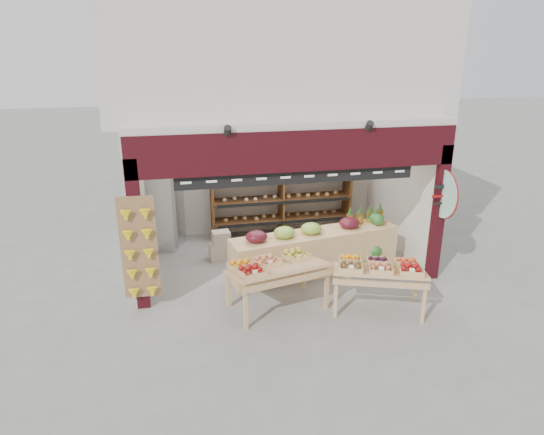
{
  "coord_description": "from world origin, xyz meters",
  "views": [
    {
      "loc": [
        -2.09,
        -8.84,
        4.32
      ],
      "look_at": [
        -0.28,
        -0.2,
        1.18
      ],
      "focal_mm": 32.0,
      "sensor_mm": 36.0,
      "label": 1
    }
  ],
  "objects_px": {
    "mid_counter": "(314,251)",
    "display_table_left": "(270,267)",
    "refrigerator": "(161,204)",
    "cardboard_stack": "(230,247)",
    "watermelon_pile": "(373,260)",
    "display_table_right": "(379,268)",
    "back_shelving": "(282,184)"
  },
  "relations": [
    {
      "from": "back_shelving",
      "to": "display_table_right",
      "type": "xyz_separation_m",
      "value": [
        0.81,
        -3.87,
        -0.47
      ]
    },
    {
      "from": "cardboard_stack",
      "to": "display_table_right",
      "type": "bearing_deg",
      "value": -50.52
    },
    {
      "from": "display_table_left",
      "to": "watermelon_pile",
      "type": "bearing_deg",
      "value": 25.09
    },
    {
      "from": "refrigerator",
      "to": "mid_counter",
      "type": "distance_m",
      "value": 3.62
    },
    {
      "from": "back_shelving",
      "to": "mid_counter",
      "type": "bearing_deg",
      "value": -86.11
    },
    {
      "from": "back_shelving",
      "to": "display_table_right",
      "type": "bearing_deg",
      "value": -78.22
    },
    {
      "from": "display_table_left",
      "to": "watermelon_pile",
      "type": "distance_m",
      "value": 2.69
    },
    {
      "from": "refrigerator",
      "to": "mid_counter",
      "type": "height_order",
      "value": "refrigerator"
    },
    {
      "from": "back_shelving",
      "to": "display_table_right",
      "type": "relative_size",
      "value": 1.93
    },
    {
      "from": "mid_counter",
      "to": "display_table_left",
      "type": "height_order",
      "value": "mid_counter"
    },
    {
      "from": "back_shelving",
      "to": "cardboard_stack",
      "type": "height_order",
      "value": "back_shelving"
    },
    {
      "from": "refrigerator",
      "to": "display_table_left",
      "type": "xyz_separation_m",
      "value": [
        1.8,
        -3.22,
        -0.22
      ]
    },
    {
      "from": "back_shelving",
      "to": "watermelon_pile",
      "type": "xyz_separation_m",
      "value": [
        1.38,
        -2.35,
        -1.06
      ]
    },
    {
      "from": "back_shelving",
      "to": "watermelon_pile",
      "type": "relative_size",
      "value": 4.6
    },
    {
      "from": "mid_counter",
      "to": "cardboard_stack",
      "type": "bearing_deg",
      "value": 145.27
    },
    {
      "from": "refrigerator",
      "to": "display_table_right",
      "type": "relative_size",
      "value": 1.16
    },
    {
      "from": "cardboard_stack",
      "to": "mid_counter",
      "type": "height_order",
      "value": "mid_counter"
    },
    {
      "from": "cardboard_stack",
      "to": "display_table_right",
      "type": "height_order",
      "value": "display_table_right"
    },
    {
      "from": "refrigerator",
      "to": "display_table_left",
      "type": "relative_size",
      "value": 1.13
    },
    {
      "from": "cardboard_stack",
      "to": "display_table_left",
      "type": "height_order",
      "value": "display_table_left"
    },
    {
      "from": "mid_counter",
      "to": "display_table_left",
      "type": "bearing_deg",
      "value": -133.98
    },
    {
      "from": "cardboard_stack",
      "to": "display_table_left",
      "type": "distance_m",
      "value": 2.37
    },
    {
      "from": "back_shelving",
      "to": "refrigerator",
      "type": "distance_m",
      "value": 2.82
    },
    {
      "from": "back_shelving",
      "to": "display_table_left",
      "type": "height_order",
      "value": "back_shelving"
    },
    {
      "from": "back_shelving",
      "to": "refrigerator",
      "type": "relative_size",
      "value": 1.67
    },
    {
      "from": "mid_counter",
      "to": "display_table_right",
      "type": "bearing_deg",
      "value": -67.81
    },
    {
      "from": "back_shelving",
      "to": "cardboard_stack",
      "type": "bearing_deg",
      "value": -139.49
    },
    {
      "from": "display_table_left",
      "to": "watermelon_pile",
      "type": "relative_size",
      "value": 2.44
    },
    {
      "from": "watermelon_pile",
      "to": "cardboard_stack",
      "type": "bearing_deg",
      "value": 157.37
    },
    {
      "from": "mid_counter",
      "to": "display_table_left",
      "type": "distance_m",
      "value": 1.69
    },
    {
      "from": "refrigerator",
      "to": "mid_counter",
      "type": "bearing_deg",
      "value": -14.51
    },
    {
      "from": "cardboard_stack",
      "to": "watermelon_pile",
      "type": "xyz_separation_m",
      "value": [
        2.78,
        -1.16,
        -0.05
      ]
    }
  ]
}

